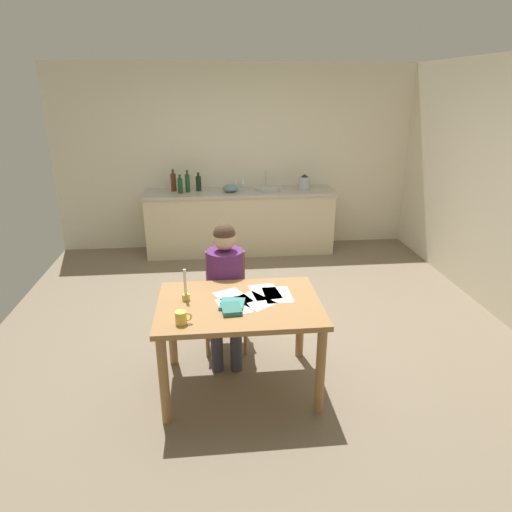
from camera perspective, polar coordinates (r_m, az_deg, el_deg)
ground_plane at (r=4.62m, az=-0.02°, el=-9.03°), size 5.20×5.20×0.04m
wall_back at (r=6.67m, az=-2.34°, el=12.31°), size 5.20×0.12×2.60m
kitchen_counter at (r=6.50m, az=-2.03°, el=4.44°), size 2.68×0.64×0.90m
dining_table at (r=3.46m, az=-2.13°, el=-7.57°), size 1.24×0.87×0.74m
chair_at_table at (r=4.12m, az=-3.86°, el=-5.00°), size 0.42×0.42×0.87m
person_seated at (r=3.91m, az=-3.92°, el=-3.39°), size 0.33×0.60×1.19m
coffee_mug at (r=3.14m, az=-9.48°, el=-7.74°), size 0.12×0.08×0.09m
candlestick at (r=3.46m, az=-8.94°, el=-4.52°), size 0.06×0.06×0.25m
book_magazine at (r=3.36m, az=-3.06°, el=-6.13°), size 0.21×0.22×0.03m
book_cookery at (r=3.28m, az=-3.16°, el=-6.75°), size 0.15×0.19×0.03m
paper_letter at (r=3.43m, az=-0.20°, el=-5.72°), size 0.34×0.36×0.00m
paper_bill at (r=3.53m, az=2.77°, el=-4.95°), size 0.22×0.30×0.00m
paper_envelope at (r=3.58m, az=1.16°, el=-4.57°), size 0.25×0.32×0.00m
paper_receipt at (r=3.36m, az=-2.85°, el=-6.34°), size 0.28×0.34×0.00m
paper_notice at (r=3.49m, az=-2.98°, el=-5.26°), size 0.32×0.36×0.00m
sink_unit at (r=6.43m, az=1.47°, el=8.58°), size 0.36×0.36×0.24m
bottle_oil at (r=6.46m, az=-10.46°, el=9.26°), size 0.08×0.08×0.30m
bottle_vinegar at (r=6.31m, az=-9.63°, el=8.87°), size 0.07×0.07×0.26m
bottle_wine_red at (r=6.36m, az=-8.71°, el=9.20°), size 0.06×0.06×0.30m
bottle_sauce at (r=6.43m, az=-7.33°, el=9.20°), size 0.07×0.07×0.26m
mixing_bowl at (r=6.33m, az=-3.27°, el=8.62°), size 0.23×0.23×0.10m
stovetop_kettle at (r=6.50m, az=6.17°, el=9.28°), size 0.18×0.18×0.22m
wine_glass_near_sink at (r=6.52m, az=-1.72°, el=9.52°), size 0.07×0.07×0.15m
wine_glass_by_kettle at (r=6.51m, az=-2.63°, el=9.50°), size 0.07×0.07×0.15m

